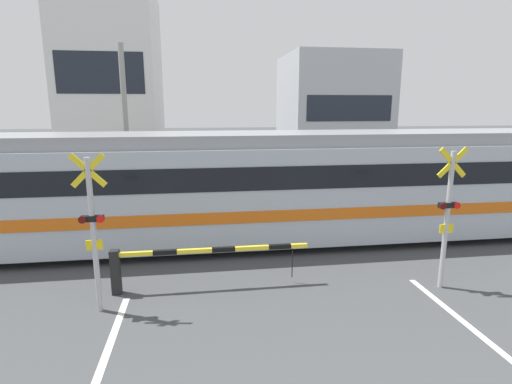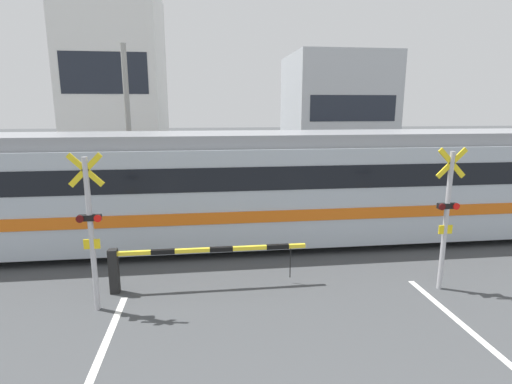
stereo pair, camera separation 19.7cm
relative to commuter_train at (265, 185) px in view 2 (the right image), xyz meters
The scene contains 11 objects.
rail_track_near 1.93m from the commuter_train, 111.05° to the right, with size 50.00×0.10×0.08m.
rail_track_far 1.93m from the commuter_train, 111.05° to the left, with size 50.00×0.10×0.08m.
commuter_train is the anchor object (origin of this frame).
crossing_barrier_near 4.14m from the commuter_train, 130.58° to the right, with size 4.50×0.20×1.03m.
crossing_barrier_far 3.49m from the commuter_train, 51.88° to the left, with size 4.50×0.20×1.03m.
crossing_signal_left 5.57m from the commuter_train, 137.21° to the right, with size 0.68×0.15×3.28m.
crossing_signal_right 5.18m from the commuter_train, 46.95° to the right, with size 0.68×0.15×3.28m.
pedestrian 6.54m from the commuter_train, 98.11° to the left, with size 0.38×0.22×1.57m.
building_left_of_street 15.83m from the commuter_train, 116.48° to the left, with size 5.29×6.38×10.65m.
building_right_of_street 15.47m from the commuter_train, 64.10° to the left, with size 6.05×6.38×7.35m.
utility_pole_streetside 7.19m from the commuter_train, 133.42° to the left, with size 0.22×0.22×6.56m.
Camera 2 is at (-1.50, -1.26, 4.14)m, focal length 28.00 mm.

